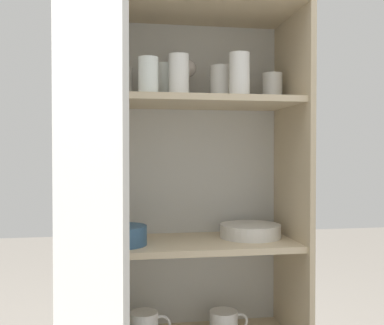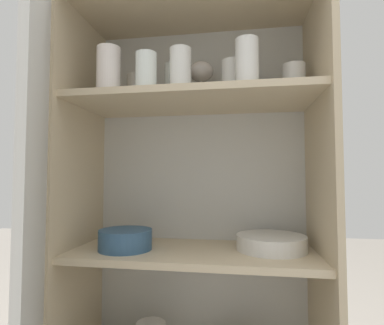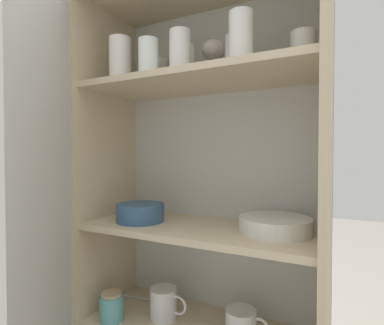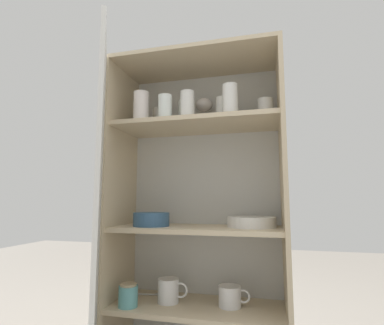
{
  "view_description": "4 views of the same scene",
  "coord_description": "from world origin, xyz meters",
  "px_view_note": "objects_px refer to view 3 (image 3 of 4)",
  "views": [
    {
      "loc": [
        -0.2,
        -1.3,
        0.96
      ],
      "look_at": [
        0.03,
        0.15,
        0.93
      ],
      "focal_mm": 42.0,
      "sensor_mm": 36.0,
      "label": 1
    },
    {
      "loc": [
        0.14,
        -0.76,
        0.89
      ],
      "look_at": [
        -0.01,
        0.19,
        0.94
      ],
      "focal_mm": 28.0,
      "sensor_mm": 36.0,
      "label": 2
    },
    {
      "loc": [
        0.41,
        -0.7,
        0.89
      ],
      "look_at": [
        -0.03,
        0.16,
        0.87
      ],
      "focal_mm": 28.0,
      "sensor_mm": 36.0,
      "label": 3
    },
    {
      "loc": [
        0.31,
        -1.15,
        0.78
      ],
      "look_at": [
        -0.02,
        0.13,
        0.95
      ],
      "focal_mm": 28.0,
      "sensor_mm": 36.0,
      "label": 4
    }
  ],
  "objects_px": {
    "storage_jar": "(112,307)",
    "mixing_bowl_large": "(140,212)",
    "coffee_mug_primary": "(164,303)",
    "plate_stack_white": "(275,225)"
  },
  "relations": [
    {
      "from": "plate_stack_white",
      "to": "coffee_mug_primary",
      "type": "xyz_separation_m",
      "value": [
        -0.36,
        -0.03,
        -0.3
      ]
    },
    {
      "from": "storage_jar",
      "to": "mixing_bowl_large",
      "type": "bearing_deg",
      "value": 38.98
    },
    {
      "from": "plate_stack_white",
      "to": "mixing_bowl_large",
      "type": "bearing_deg",
      "value": -172.17
    },
    {
      "from": "coffee_mug_primary",
      "to": "storage_jar",
      "type": "bearing_deg",
      "value": -148.69
    },
    {
      "from": "mixing_bowl_large",
      "to": "storage_jar",
      "type": "bearing_deg",
      "value": -141.02
    },
    {
      "from": "coffee_mug_primary",
      "to": "storage_jar",
      "type": "xyz_separation_m",
      "value": [
        -0.15,
        -0.09,
        -0.01
      ]
    },
    {
      "from": "mixing_bowl_large",
      "to": "coffee_mug_primary",
      "type": "distance_m",
      "value": 0.32
    },
    {
      "from": "plate_stack_white",
      "to": "mixing_bowl_large",
      "type": "relative_size",
      "value": 1.29
    },
    {
      "from": "mixing_bowl_large",
      "to": "coffee_mug_primary",
      "type": "height_order",
      "value": "mixing_bowl_large"
    },
    {
      "from": "mixing_bowl_large",
      "to": "coffee_mug_primary",
      "type": "bearing_deg",
      "value": 22.23
    }
  ]
}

